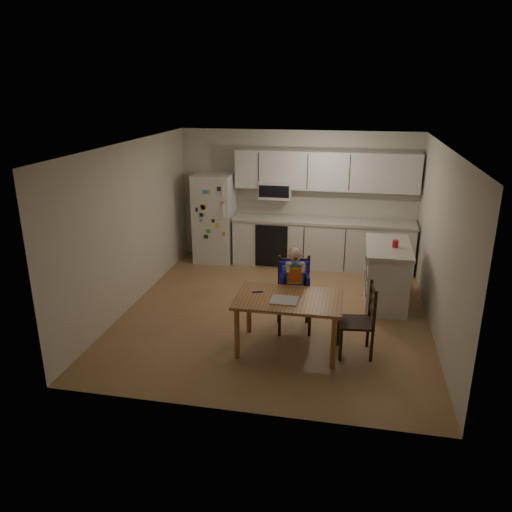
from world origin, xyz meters
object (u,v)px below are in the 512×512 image
object	(u,v)px
red_cup	(395,244)
dining_table	(289,305)
kitchen_island	(386,274)
chair_side	(364,316)
refrigerator	(215,218)
chair_booster	(294,280)

from	to	relation	value
red_cup	dining_table	bearing A→B (deg)	-129.43
kitchen_island	chair_side	xyz separation A→B (m)	(-0.36, -1.70, 0.06)
refrigerator	kitchen_island	xyz separation A→B (m)	(3.19, -1.46, -0.37)
refrigerator	chair_booster	xyz separation A→B (m)	(1.87, -2.60, -0.12)
kitchen_island	chair_booster	world-z (taller)	chair_booster
red_cup	chair_booster	distance (m)	1.78
chair_booster	chair_side	world-z (taller)	chair_booster
kitchen_island	chair_booster	bearing A→B (deg)	-139.02
kitchen_island	red_cup	xyz separation A→B (m)	(0.09, -0.07, 0.53)
red_cup	dining_table	distance (m)	2.22
red_cup	chair_booster	size ratio (longest dim) A/B	0.09
chair_booster	dining_table	bearing A→B (deg)	-99.69
dining_table	chair_side	bearing A→B (deg)	3.68
dining_table	chair_booster	bearing A→B (deg)	90.85
dining_table	chair_booster	xyz separation A→B (m)	(-0.01, 0.62, 0.10)
refrigerator	red_cup	world-z (taller)	refrigerator
refrigerator	dining_table	bearing A→B (deg)	-59.67
refrigerator	chair_side	distance (m)	4.25
refrigerator	red_cup	bearing A→B (deg)	-25.07
chair_booster	red_cup	bearing A→B (deg)	26.86
kitchen_island	dining_table	distance (m)	2.19
kitchen_island	chair_side	size ratio (longest dim) A/B	1.36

